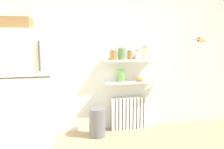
{
  "coord_description": "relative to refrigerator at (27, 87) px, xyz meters",
  "views": [
    {
      "loc": [
        -0.98,
        -1.68,
        1.56
      ],
      "look_at": [
        -0.26,
        1.6,
        1.05
      ],
      "focal_mm": 34.92,
      "sensor_mm": 36.0,
      "label": 1
    }
  ],
  "objects": [
    {
      "name": "trash_bin",
      "position": [
        1.05,
        0.08,
        -0.66
      ],
      "size": [
        0.26,
        0.26,
        0.48
      ],
      "primitive_type": "cylinder",
      "color": "slate",
      "rests_on": "ground_plane"
    },
    {
      "name": "wall_shelf_upper",
      "position": [
        1.65,
        0.24,
        0.34
      ],
      "size": [
        0.87,
        0.22,
        0.02
      ],
      "primitive_type": "cube",
      "color": "white"
    },
    {
      "name": "wall_shelf_lower",
      "position": [
        1.65,
        0.24,
        -0.04
      ],
      "size": [
        0.87,
        0.22,
        0.02
      ],
      "primitive_type": "cube",
      "color": "white"
    },
    {
      "name": "shelf_bowl",
      "position": [
        1.84,
        0.24,
        0.01
      ],
      "size": [
        0.16,
        0.16,
        0.07
      ],
      "primitive_type": "ellipsoid",
      "color": "orange",
      "rests_on": "wall_shelf_lower"
    },
    {
      "name": "storage_jar_3",
      "position": [
        1.8,
        0.24,
        0.44
      ],
      "size": [
        0.09,
        0.09,
        0.17
      ],
      "color": "silver",
      "rests_on": "wall_shelf_upper"
    },
    {
      "name": "storage_jar_0",
      "position": [
        1.36,
        0.24,
        0.44
      ],
      "size": [
        0.12,
        0.12,
        0.17
      ],
      "color": "olive",
      "rests_on": "wall_shelf_upper"
    },
    {
      "name": "refrigerator",
      "position": [
        0.0,
        0.0,
        0.0
      ],
      "size": [
        0.73,
        0.72,
        1.89
      ],
      "color": "silver",
      "rests_on": "ground_plane"
    },
    {
      "name": "storage_jar_2",
      "position": [
        1.65,
        0.24,
        0.44
      ],
      "size": [
        0.09,
        0.09,
        0.16
      ],
      "color": "olive",
      "rests_on": "wall_shelf_upper"
    },
    {
      "name": "vase",
      "position": [
        1.5,
        0.24,
        0.08
      ],
      "size": [
        0.11,
        0.11,
        0.21
      ],
      "primitive_type": "cylinder",
      "color": "#66A84C",
      "rests_on": "wall_shelf_lower"
    },
    {
      "name": "storage_jar_4",
      "position": [
        1.94,
        0.24,
        0.47
      ],
      "size": [
        0.11,
        0.11,
        0.23
      ],
      "color": "beige",
      "rests_on": "wall_shelf_upper"
    },
    {
      "name": "storage_jar_1",
      "position": [
        1.51,
        0.24,
        0.46
      ],
      "size": [
        0.11,
        0.11,
        0.21
      ],
      "color": "#5B7F4C",
      "rests_on": "wall_shelf_upper"
    },
    {
      "name": "hanging_fruit_basket",
      "position": [
        2.78,
        -0.08,
        0.69
      ],
      "size": [
        0.3,
        0.3,
        0.09
      ],
      "color": "#B2B2B7"
    },
    {
      "name": "radiator",
      "position": [
        1.65,
        0.27,
        -0.61
      ],
      "size": [
        0.63,
        0.12,
        0.58
      ],
      "color": "white",
      "rests_on": "ground_plane"
    },
    {
      "name": "back_wall",
      "position": [
        1.54,
        0.4,
        0.4
      ],
      "size": [
        7.04,
        0.1,
        2.6
      ],
      "primitive_type": "cube",
      "color": "silver",
      "rests_on": "ground_plane"
    }
  ]
}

